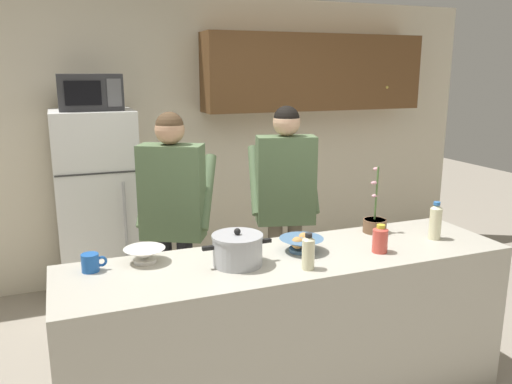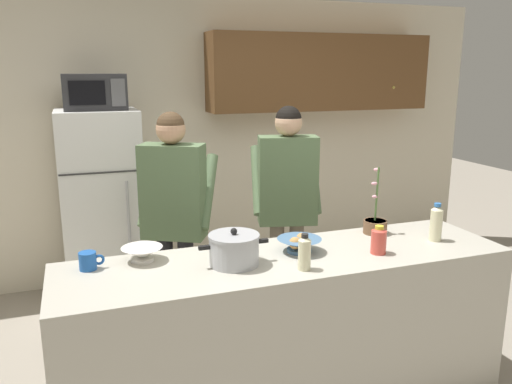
{
  "view_description": "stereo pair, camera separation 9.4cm",
  "coord_description": "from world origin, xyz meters",
  "px_view_note": "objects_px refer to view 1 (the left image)",
  "views": [
    {
      "loc": [
        -1.17,
        -2.47,
        1.94
      ],
      "look_at": [
        0.0,
        0.55,
        1.17
      ],
      "focal_mm": 36.05,
      "sensor_mm": 36.0,
      "label": 1
    },
    {
      "loc": [
        -1.09,
        -2.5,
        1.94
      ],
      "look_at": [
        0.0,
        0.55,
        1.17
      ],
      "focal_mm": 36.05,
      "sensor_mm": 36.0,
      "label": 2
    }
  ],
  "objects_px": {
    "bottle_near_edge": "(380,239)",
    "bottle_far_corner": "(308,252)",
    "microwave": "(90,92)",
    "cooking_pot": "(237,250)",
    "bread_bowl": "(302,243)",
    "bottle_mid_counter": "(435,221)",
    "coffee_mug": "(91,263)",
    "refrigerator": "(98,209)",
    "potted_orchid": "(375,223)",
    "empty_bowl": "(145,254)",
    "person_near_pot": "(173,204)",
    "person_by_sink": "(285,191)"
  },
  "relations": [
    {
      "from": "bottle_near_edge",
      "to": "bottle_far_corner",
      "type": "xyz_separation_m",
      "value": [
        -0.5,
        -0.08,
        0.02
      ]
    },
    {
      "from": "bottle_near_edge",
      "to": "bottle_far_corner",
      "type": "bearing_deg",
      "value": -170.72
    },
    {
      "from": "microwave",
      "to": "cooking_pot",
      "type": "relative_size",
      "value": 1.24
    },
    {
      "from": "bread_bowl",
      "to": "bottle_mid_counter",
      "type": "relative_size",
      "value": 1.08
    },
    {
      "from": "coffee_mug",
      "to": "bottle_near_edge",
      "type": "relative_size",
      "value": 0.8
    },
    {
      "from": "bottle_near_edge",
      "to": "refrigerator",
      "type": "bearing_deg",
      "value": 125.49
    },
    {
      "from": "bottle_far_corner",
      "to": "potted_orchid",
      "type": "xyz_separation_m",
      "value": [
        0.69,
        0.41,
        -0.04
      ]
    },
    {
      "from": "coffee_mug",
      "to": "bottle_near_edge",
      "type": "distance_m",
      "value": 1.59
    },
    {
      "from": "empty_bowl",
      "to": "bottle_mid_counter",
      "type": "height_order",
      "value": "bottle_mid_counter"
    },
    {
      "from": "empty_bowl",
      "to": "cooking_pot",
      "type": "bearing_deg",
      "value": -24.96
    },
    {
      "from": "refrigerator",
      "to": "bottle_near_edge",
      "type": "distance_m",
      "value": 2.43
    },
    {
      "from": "refrigerator",
      "to": "bottle_mid_counter",
      "type": "distance_m",
      "value": 2.66
    },
    {
      "from": "refrigerator",
      "to": "bottle_mid_counter",
      "type": "height_order",
      "value": "refrigerator"
    },
    {
      "from": "person_near_pot",
      "to": "bottle_near_edge",
      "type": "height_order",
      "value": "person_near_pot"
    },
    {
      "from": "person_near_pot",
      "to": "bread_bowl",
      "type": "bearing_deg",
      "value": -56.01
    },
    {
      "from": "person_by_sink",
      "to": "bread_bowl",
      "type": "relative_size",
      "value": 6.61
    },
    {
      "from": "potted_orchid",
      "to": "bottle_mid_counter",
      "type": "bearing_deg",
      "value": -43.14
    },
    {
      "from": "microwave",
      "to": "empty_bowl",
      "type": "height_order",
      "value": "microwave"
    },
    {
      "from": "refrigerator",
      "to": "person_by_sink",
      "type": "bearing_deg",
      "value": -36.02
    },
    {
      "from": "microwave",
      "to": "bottle_near_edge",
      "type": "relative_size",
      "value": 2.92
    },
    {
      "from": "empty_bowl",
      "to": "person_near_pot",
      "type": "bearing_deg",
      "value": 65.75
    },
    {
      "from": "empty_bowl",
      "to": "potted_orchid",
      "type": "distance_m",
      "value": 1.47
    },
    {
      "from": "person_near_pot",
      "to": "empty_bowl",
      "type": "relative_size",
      "value": 7.46
    },
    {
      "from": "empty_bowl",
      "to": "potted_orchid",
      "type": "xyz_separation_m",
      "value": [
        1.47,
        0.0,
        0.01
      ]
    },
    {
      "from": "person_by_sink",
      "to": "bottle_far_corner",
      "type": "distance_m",
      "value": 1.18
    },
    {
      "from": "empty_bowl",
      "to": "bottle_near_edge",
      "type": "relative_size",
      "value": 1.37
    },
    {
      "from": "person_near_pot",
      "to": "bottle_mid_counter",
      "type": "bearing_deg",
      "value": -32.95
    },
    {
      "from": "cooking_pot",
      "to": "bread_bowl",
      "type": "xyz_separation_m",
      "value": [
        0.41,
        0.06,
        -0.04
      ]
    },
    {
      "from": "cooking_pot",
      "to": "bread_bowl",
      "type": "relative_size",
      "value": 1.51
    },
    {
      "from": "microwave",
      "to": "bottle_far_corner",
      "type": "xyz_separation_m",
      "value": [
        0.91,
        -2.03,
        -0.76
      ]
    },
    {
      "from": "refrigerator",
      "to": "bottle_far_corner",
      "type": "distance_m",
      "value": 2.25
    },
    {
      "from": "refrigerator",
      "to": "potted_orchid",
      "type": "xyz_separation_m",
      "value": [
        1.59,
        -1.64,
        0.16
      ]
    },
    {
      "from": "bottle_mid_counter",
      "to": "bottle_far_corner",
      "type": "relative_size",
      "value": 1.2
    },
    {
      "from": "microwave",
      "to": "bottle_far_corner",
      "type": "relative_size",
      "value": 2.44
    },
    {
      "from": "person_near_pot",
      "to": "person_by_sink",
      "type": "xyz_separation_m",
      "value": [
        0.85,
        0.03,
        0.01
      ]
    },
    {
      "from": "empty_bowl",
      "to": "potted_orchid",
      "type": "height_order",
      "value": "potted_orchid"
    },
    {
      "from": "coffee_mug",
      "to": "bottle_near_edge",
      "type": "height_order",
      "value": "bottle_near_edge"
    },
    {
      "from": "cooking_pot",
      "to": "coffee_mug",
      "type": "relative_size",
      "value": 2.96
    },
    {
      "from": "refrigerator",
      "to": "bottle_far_corner",
      "type": "bearing_deg",
      "value": -66.2
    },
    {
      "from": "refrigerator",
      "to": "person_near_pot",
      "type": "xyz_separation_m",
      "value": [
        0.43,
        -0.96,
        0.23
      ]
    },
    {
      "from": "bottle_near_edge",
      "to": "bread_bowl",
      "type": "bearing_deg",
      "value": 157.5
    },
    {
      "from": "bottle_near_edge",
      "to": "potted_orchid",
      "type": "distance_m",
      "value": 0.38
    },
    {
      "from": "refrigerator",
      "to": "bottle_far_corner",
      "type": "height_order",
      "value": "refrigerator"
    },
    {
      "from": "person_near_pot",
      "to": "bread_bowl",
      "type": "height_order",
      "value": "person_near_pot"
    },
    {
      "from": "refrigerator",
      "to": "person_by_sink",
      "type": "height_order",
      "value": "person_by_sink"
    },
    {
      "from": "coffee_mug",
      "to": "bottle_far_corner",
      "type": "height_order",
      "value": "bottle_far_corner"
    },
    {
      "from": "microwave",
      "to": "person_near_pot",
      "type": "xyz_separation_m",
      "value": [
        0.43,
        -0.94,
        -0.72
      ]
    },
    {
      "from": "person_by_sink",
      "to": "empty_bowl",
      "type": "bearing_deg",
      "value": -148.46
    },
    {
      "from": "bread_bowl",
      "to": "bottle_far_corner",
      "type": "bearing_deg",
      "value": -108.71
    },
    {
      "from": "coffee_mug",
      "to": "bottle_mid_counter",
      "type": "relative_size",
      "value": 0.55
    }
  ]
}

